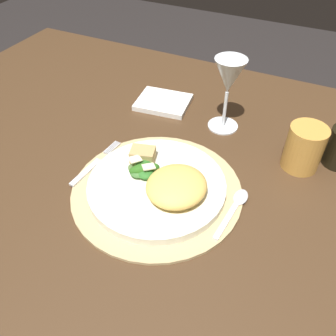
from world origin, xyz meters
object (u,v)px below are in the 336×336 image
at_px(dinner_plate, 157,186).
at_px(amber_tumbler, 304,148).
at_px(dining_table, 146,199).
at_px(fork, 94,165).
at_px(napkin, 163,102).
at_px(wine_glass, 229,79).
at_px(spoon, 236,205).

relative_size(dinner_plate, amber_tumbler, 2.78).
xyz_separation_m(dining_table, fork, (-0.07, -0.08, 0.16)).
distance_m(dinner_plate, napkin, 0.31).
bearing_deg(wine_glass, amber_tumbler, -18.33).
distance_m(dining_table, napkin, 0.25).
bearing_deg(dinner_plate, napkin, 113.88).
height_order(dining_table, fork, fork).
relative_size(dining_table, dinner_plate, 4.98).
distance_m(dining_table, wine_glass, 0.34).
bearing_deg(dining_table, dinner_plate, -48.09).
height_order(dining_table, dinner_plate, dinner_plate).
height_order(dinner_plate, fork, dinner_plate).
height_order(fork, amber_tumbler, amber_tumbler).
relative_size(fork, wine_glass, 0.90).
bearing_deg(wine_glass, dining_table, -125.54).
relative_size(napkin, wine_glass, 0.77).
xyz_separation_m(dinner_plate, wine_glass, (0.05, 0.26, 0.11)).
xyz_separation_m(dinner_plate, spoon, (0.15, 0.03, -0.01)).
bearing_deg(dining_table, spoon, -14.99).
relative_size(dinner_plate, wine_glass, 1.55).
bearing_deg(spoon, fork, -175.81).
relative_size(fork, spoon, 1.16).
bearing_deg(fork, wine_glass, 52.81).
xyz_separation_m(spoon, napkin, (-0.28, 0.26, -0.00)).
bearing_deg(dining_table, amber_tumbler, 19.32).
xyz_separation_m(wine_glass, amber_tumbler, (0.19, -0.06, -0.08)).
xyz_separation_m(dining_table, wine_glass, (0.12, 0.17, 0.27)).
height_order(wine_glass, amber_tumbler, wine_glass).
xyz_separation_m(fork, napkin, (0.02, 0.28, -0.00)).
distance_m(dining_table, fork, 0.19).
height_order(napkin, amber_tumbler, amber_tumbler).
bearing_deg(amber_tumbler, napkin, 166.34).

